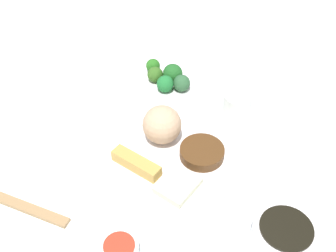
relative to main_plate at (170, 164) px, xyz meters
The scene contains 18 objects.
tabletop 0.02m from the main_plate, 165.36° to the right, with size 2.20×2.20×0.02m, color white.
main_plate is the anchor object (origin of this frame).
rice_scoop 0.08m from the main_plate, 69.01° to the left, with size 0.08×0.08×0.08m, color tan.
spring_roll 0.07m from the main_plate, 159.01° to the left, with size 0.11×0.03×0.03m, color gold.
crab_rangoon_wonton 0.07m from the main_plate, 110.99° to the right, with size 0.08×0.06×0.02m, color beige.
stir_fry_heap 0.07m from the main_plate, 20.99° to the right, with size 0.09×0.09×0.02m, color #513116.
broccoli_plate 0.28m from the main_plate, 56.79° to the left, with size 0.23×0.23×0.01m, color white.
broccoli_floret_0 0.28m from the main_plate, 63.02° to the left, with size 0.04×0.04×0.04m, color #356420.
broccoli_floret_1 0.32m from the main_plate, 63.27° to the left, with size 0.04×0.04×0.04m, color #2A6F1F.
broccoli_floret_2 0.24m from the main_plate, 58.14° to the left, with size 0.04×0.04×0.04m, color #207432.
broccoli_floret_3 0.27m from the main_plate, 53.89° to the left, with size 0.05×0.05×0.05m, color #205E24.
broccoli_floret_4 0.24m from the main_plate, 48.45° to the left, with size 0.04×0.04×0.04m, color #2E5E36.
soy_sauce_bowl 0.26m from the main_plate, 75.51° to the right, with size 0.11×0.11×0.04m, color white.
soy_sauce_bowl_liquid 0.27m from the main_plate, 75.51° to the right, with size 0.09×0.09×0.00m, color black.
sauce_ramekin_sweet_and_sour 0.22m from the main_plate, 147.71° to the right, with size 0.07×0.07×0.03m, color white.
sauce_ramekin_sweet_and_sour_liquid 0.22m from the main_plate, 147.71° to the right, with size 0.05×0.05×0.00m, color red.
teacup 0.23m from the main_plate, 12.08° to the left, with size 0.07×0.07×0.06m, color white.
chopsticks_pair 0.30m from the main_plate, 164.77° to the left, with size 0.21×0.02×0.01m, color #A47E51.
Camera 1 is at (-0.31, -0.46, 0.67)m, focal length 43.90 mm.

